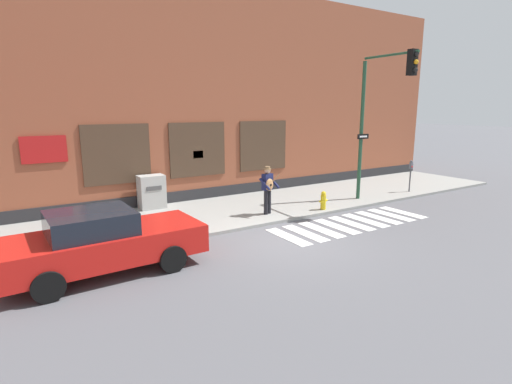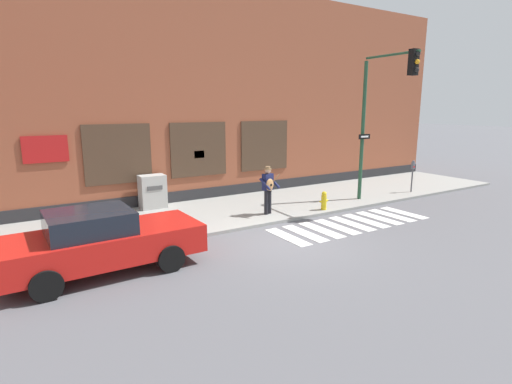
{
  "view_description": "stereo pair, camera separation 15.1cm",
  "coord_description": "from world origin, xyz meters",
  "views": [
    {
      "loc": [
        -6.72,
        -8.92,
        3.86
      ],
      "look_at": [
        0.19,
        1.94,
        1.13
      ],
      "focal_mm": 28.0,
      "sensor_mm": 36.0,
      "label": 1
    },
    {
      "loc": [
        -6.59,
        -9.0,
        3.86
      ],
      "look_at": [
        0.19,
        1.94,
        1.13
      ],
      "focal_mm": 28.0,
      "sensor_mm": 36.0,
      "label": 2
    }
  ],
  "objects": [
    {
      "name": "busker",
      "position": [
        1.09,
        2.56,
        1.09
      ],
      "size": [
        0.77,
        0.62,
        1.73
      ],
      "color": "black",
      "rests_on": "sidewalk"
    },
    {
      "name": "traffic_light",
      "position": [
        5.68,
        1.72,
        3.99
      ],
      "size": [
        0.6,
        2.55,
        5.73
      ],
      "color": "#234C33",
      "rests_on": "sidewalk"
    },
    {
      "name": "ground_plane",
      "position": [
        0.0,
        0.0,
        0.0
      ],
      "size": [
        160.0,
        160.0,
        0.0
      ],
      "primitive_type": "plane",
      "color": "#56565B"
    },
    {
      "name": "building_backdrop",
      "position": [
        -0.0,
        8.08,
        4.35
      ],
      "size": [
        28.0,
        4.06,
        8.72
      ],
      "color": "brown",
      "rests_on": "ground"
    },
    {
      "name": "parking_meter",
      "position": [
        8.73,
        2.34,
        1.05
      ],
      "size": [
        0.13,
        0.11,
        1.44
      ],
      "color": "#47474C",
      "rests_on": "sidewalk"
    },
    {
      "name": "fire_hydrant",
      "position": [
        3.21,
        1.99,
        0.45
      ],
      "size": [
        0.38,
        0.2,
        0.7
      ],
      "color": "gold",
      "rests_on": "sidewalk"
    },
    {
      "name": "utility_box",
      "position": [
        -2.13,
        5.63,
        0.74
      ],
      "size": [
        0.96,
        0.64,
        1.26
      ],
      "color": "#ADADA8",
      "rests_on": "sidewalk"
    },
    {
      "name": "crosswalk",
      "position": [
        3.01,
        0.34,
        0.01
      ],
      "size": [
        5.78,
        1.9,
        0.01
      ],
      "color": "silver",
      "rests_on": "ground"
    },
    {
      "name": "sidewalk",
      "position": [
        0.0,
        3.86,
        0.05
      ],
      "size": [
        28.0,
        4.44,
        0.11
      ],
      "color": "gray",
      "rests_on": "ground"
    },
    {
      "name": "red_car",
      "position": [
        -5.0,
        0.56,
        0.77
      ],
      "size": [
        4.66,
        2.1,
        1.53
      ],
      "color": "red",
      "rests_on": "ground"
    }
  ]
}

